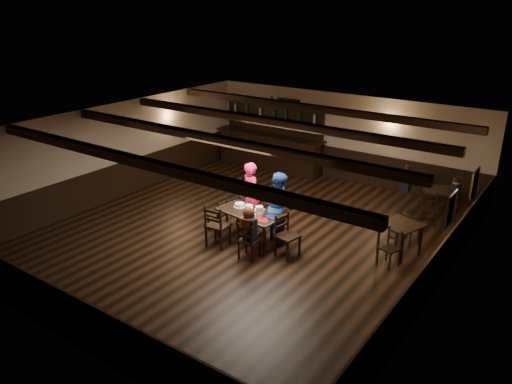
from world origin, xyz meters
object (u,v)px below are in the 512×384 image
Objects in this scene: dining_table at (250,215)px; cake at (240,205)px; chair_near_left at (216,223)px; chair_near_right at (247,239)px; man_blue at (279,206)px; woman_pink at (251,196)px; bar_counter at (270,146)px.

cake is (-0.39, 0.12, 0.12)m from dining_table.
chair_near_left reaches higher than cake.
chair_near_left reaches higher than chair_near_right.
chair_near_left reaches higher than dining_table.
dining_table is 0.70m from man_blue.
dining_table is 0.80m from woman_pink.
woman_pink reaches higher than cake.
woman_pink is 1.02× the size of man_blue.
chair_near_left is 0.61× the size of man_blue.
bar_counter is (-2.35, 4.84, -0.07)m from cake.
bar_counter is (-3.20, 5.70, 0.22)m from chair_near_right.
woman_pink is at bearing -61.79° from bar_counter.
dining_table is 0.98× the size of man_blue.
dining_table is 0.83m from chair_near_left.
man_blue reaches higher than cake.
bar_counter reaches higher than dining_table.
chair_near_right is 0.51× the size of man_blue.
woman_pink is 4.89m from bar_counter.
cake is at bearing 134.83° from chair_near_right.
man_blue is 0.94m from cake.
cake reaches higher than dining_table.
chair_near_right is 1.28m from man_blue.
chair_near_left is 0.82m from cake.
cake is (-0.86, -0.39, -0.04)m from man_blue.
man_blue reaches higher than chair_near_right.
woman_pink is at bearing 87.91° from chair_near_left.
woman_pink reaches higher than dining_table.
chair_near_left is 3.57× the size of cake.
dining_table is 5.73× the size of cake.
chair_near_right is at bearing 147.25° from woman_pink.
woman_pink is (0.05, 1.33, 0.26)m from chair_near_left.
dining_table is at bearing -61.05° from bar_counter.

